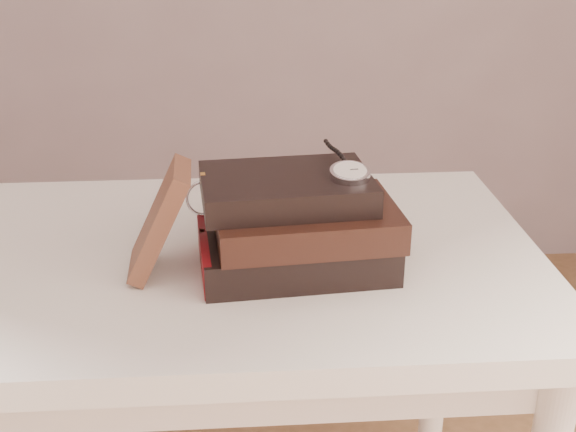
{
  "coord_description": "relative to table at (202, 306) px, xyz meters",
  "views": [
    {
      "loc": [
        0.06,
        -0.62,
        1.24
      ],
      "look_at": [
        0.13,
        0.3,
        0.82
      ],
      "focal_mm": 46.1,
      "sensor_mm": 36.0,
      "label": 1
    }
  ],
  "objects": [
    {
      "name": "journal",
      "position": [
        -0.05,
        -0.06,
        0.17
      ],
      "size": [
        0.1,
        0.1,
        0.15
      ],
      "primitive_type": "cube",
      "rotation": [
        0.0,
        0.45,
        0.04
      ],
      "color": "#47271B",
      "rests_on": "table"
    },
    {
      "name": "eyeglasses",
      "position": [
        0.04,
        0.03,
        0.17
      ],
      "size": [
        0.12,
        0.14,
        0.05
      ],
      "color": "silver",
      "rests_on": "book_stack"
    },
    {
      "name": "table",
      "position": [
        0.0,
        0.0,
        0.0
      ],
      "size": [
        1.0,
        0.6,
        0.75
      ],
      "color": "white",
      "rests_on": "ground"
    },
    {
      "name": "pocket_watch",
      "position": [
        0.21,
        -0.05,
        0.23
      ],
      "size": [
        0.06,
        0.16,
        0.02
      ],
      "color": "silver",
      "rests_on": "book_stack"
    },
    {
      "name": "book_stack",
      "position": [
        0.14,
        -0.05,
        0.15
      ],
      "size": [
        0.28,
        0.2,
        0.13
      ],
      "color": "black",
      "rests_on": "table"
    }
  ]
}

